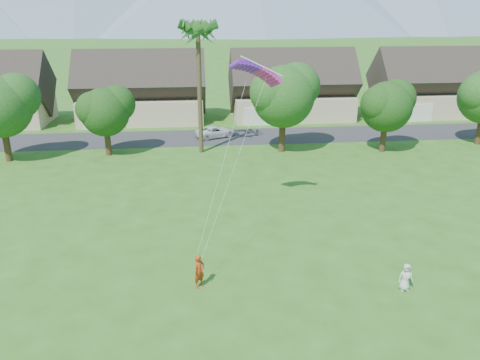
{
  "coord_description": "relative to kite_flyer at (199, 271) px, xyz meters",
  "views": [
    {
      "loc": [
        -2.64,
        -16.22,
        13.61
      ],
      "look_at": [
        0.0,
        10.0,
        3.8
      ],
      "focal_mm": 35.0,
      "sensor_mm": 36.0,
      "label": 1
    }
  ],
  "objects": [
    {
      "name": "parafoil_kite",
      "position": [
        4.05,
        8.67,
        8.99
      ],
      "size": [
        3.58,
        1.5,
        0.5
      ],
      "rotation": [
        0.0,
        0.0,
        0.34
      ],
      "color": "#6A18B8",
      "rests_on": "ground"
    },
    {
      "name": "parked_car",
      "position": [
        2.3,
        29.39,
        -0.3
      ],
      "size": [
        4.84,
        3.59,
        1.22
      ],
      "primitive_type": "imported",
      "rotation": [
        0.0,
        0.0,
        1.97
      ],
      "color": "silver",
      "rests_on": "ground"
    },
    {
      "name": "fan_palm",
      "position": [
        0.64,
        23.89,
        10.89
      ],
      "size": [
        3.0,
        3.0,
        13.8
      ],
      "color": "#4C3D26",
      "rests_on": "ground"
    },
    {
      "name": "houses_row",
      "position": [
        3.13,
        38.38,
        2.53
      ],
      "size": [
        72.75,
        8.19,
        8.86
      ],
      "color": "beige",
      "rests_on": "ground"
    },
    {
      "name": "ground",
      "position": [
        2.64,
        -4.61,
        -0.91
      ],
      "size": [
        500.0,
        500.0,
        0.0
      ],
      "primitive_type": "plane",
      "color": "#2D6019",
      "rests_on": "ground"
    },
    {
      "name": "watcher",
      "position": [
        10.41,
        -1.33,
        -0.17
      ],
      "size": [
        0.77,
        0.55,
        1.48
      ],
      "primitive_type": "imported",
      "rotation": [
        0.0,
        0.0,
        -0.11
      ],
      "color": "silver",
      "rests_on": "ground"
    },
    {
      "name": "kite_flyer",
      "position": [
        0.0,
        0.0,
        0.0
      ],
      "size": [
        0.78,
        0.77,
        1.82
      ],
      "primitive_type": "imported",
      "rotation": [
        0.0,
        0.0,
        0.74
      ],
      "color": "#AB3713",
      "rests_on": "ground"
    },
    {
      "name": "street",
      "position": [
        2.64,
        29.39,
        -0.9
      ],
      "size": [
        90.0,
        7.0,
        0.01
      ],
      "primitive_type": "cube",
      "color": "#2D2D30",
      "rests_on": "ground"
    },
    {
      "name": "tree_row",
      "position": [
        1.49,
        23.3,
        3.98
      ],
      "size": [
        62.27,
        6.67,
        8.45
      ],
      "color": "#47301C",
      "rests_on": "ground"
    }
  ]
}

